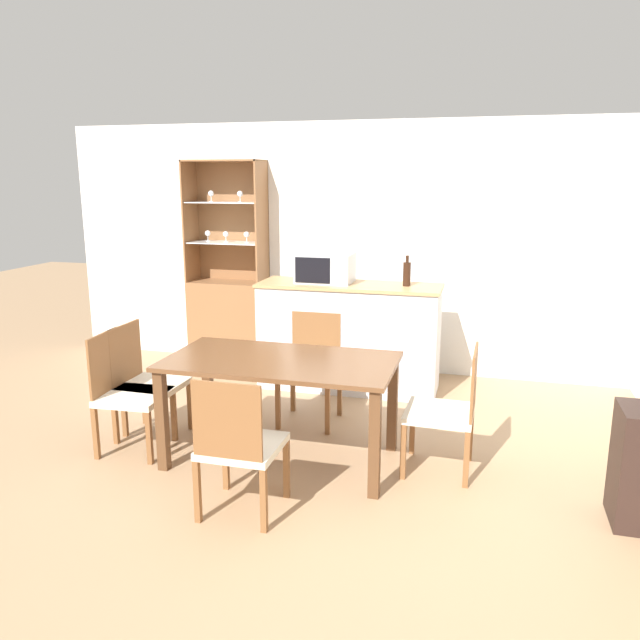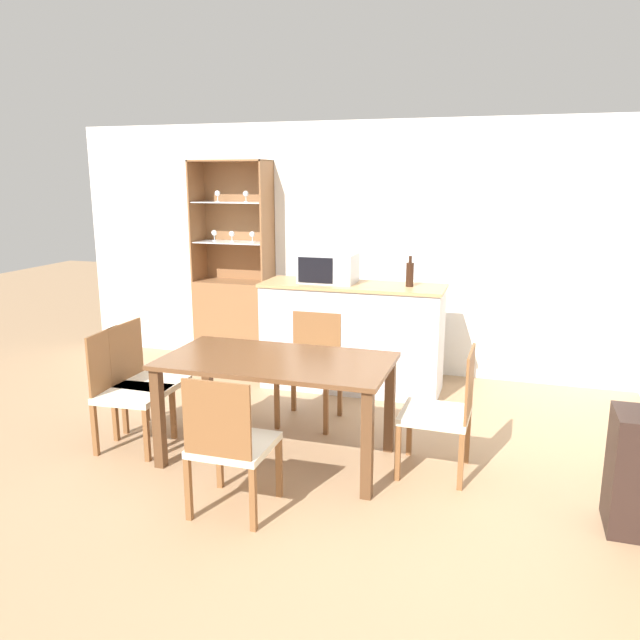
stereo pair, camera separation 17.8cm
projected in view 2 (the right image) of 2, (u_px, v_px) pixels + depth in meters
ground_plane at (293, 478)px, 4.24m from camera, size 18.00×18.00×0.00m
wall_back at (378, 249)px, 6.40m from camera, size 6.80×0.06×2.55m
kitchen_counter at (352, 337)px, 5.94m from camera, size 1.72×0.57×1.02m
display_cabinet at (235, 306)px, 6.80m from camera, size 0.83×0.38×2.17m
dining_table at (277, 373)px, 4.40m from camera, size 1.61×0.86×0.75m
dining_chair_side_left_far at (146, 380)px, 4.89m from camera, size 0.46×0.46×0.89m
dining_chair_head_near at (231, 444)px, 3.72m from camera, size 0.46×0.46×0.89m
dining_chair_side_right_far at (443, 412)px, 4.23m from camera, size 0.47×0.47×0.89m
dining_chair_head_far at (311, 369)px, 5.16m from camera, size 0.46×0.46×0.89m
dining_chair_side_left_near at (127, 390)px, 4.65m from camera, size 0.49×0.49×0.89m
microwave at (328, 268)px, 5.89m from camera, size 0.52×0.37×0.28m
wine_bottle at (410, 274)px, 5.67m from camera, size 0.07×0.07×0.28m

